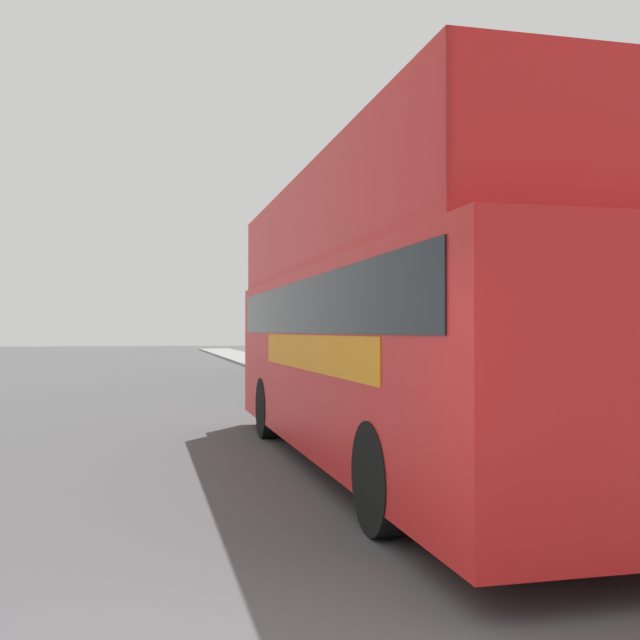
{
  "coord_description": "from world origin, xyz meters",
  "views": [
    {
      "loc": [
        -0.23,
        -3.74,
        1.91
      ],
      "look_at": [
        1.87,
        5.36,
        2.05
      ],
      "focal_mm": 42.0,
      "sensor_mm": 36.0,
      "label": 1
    }
  ],
  "objects_px": {
    "tour_bus": "(386,340)",
    "lamp_post_second": "(387,280)",
    "parked_car_ahead_of_bus": "(304,378)",
    "lamp_post_third": "(300,288)",
    "lamp_post_nearest": "(640,185)"
  },
  "relations": [
    {
      "from": "tour_bus",
      "to": "lamp_post_second",
      "type": "bearing_deg",
      "value": 71.48
    },
    {
      "from": "lamp_post_third",
      "to": "tour_bus",
      "type": "bearing_deg",
      "value": -97.51
    },
    {
      "from": "tour_bus",
      "to": "lamp_post_third",
      "type": "xyz_separation_m",
      "value": [
        2.24,
        17.01,
        1.72
      ]
    },
    {
      "from": "lamp_post_second",
      "to": "lamp_post_third",
      "type": "relative_size",
      "value": 0.87
    },
    {
      "from": "tour_bus",
      "to": "parked_car_ahead_of_bus",
      "type": "relative_size",
      "value": 2.43
    },
    {
      "from": "parked_car_ahead_of_bus",
      "to": "lamp_post_third",
      "type": "height_order",
      "value": "lamp_post_third"
    },
    {
      "from": "parked_car_ahead_of_bus",
      "to": "lamp_post_nearest",
      "type": "xyz_separation_m",
      "value": [
        1.54,
        -11.36,
        2.87
      ]
    },
    {
      "from": "lamp_post_second",
      "to": "lamp_post_nearest",
      "type": "bearing_deg",
      "value": -91.04
    },
    {
      "from": "tour_bus",
      "to": "lamp_post_third",
      "type": "height_order",
      "value": "lamp_post_third"
    },
    {
      "from": "parked_car_ahead_of_bus",
      "to": "lamp_post_nearest",
      "type": "height_order",
      "value": "lamp_post_nearest"
    },
    {
      "from": "tour_bus",
      "to": "lamp_post_second",
      "type": "relative_size",
      "value": 2.54
    },
    {
      "from": "parked_car_ahead_of_bus",
      "to": "lamp_post_nearest",
      "type": "relative_size",
      "value": 0.9
    },
    {
      "from": "lamp_post_second",
      "to": "lamp_post_third",
      "type": "distance_m",
      "value": 9.8
    },
    {
      "from": "lamp_post_second",
      "to": "lamp_post_third",
      "type": "xyz_separation_m",
      "value": [
        -0.13,
        9.79,
        0.38
      ]
    },
    {
      "from": "lamp_post_third",
      "to": "lamp_post_nearest",
      "type": "bearing_deg",
      "value": -90.13
    }
  ]
}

